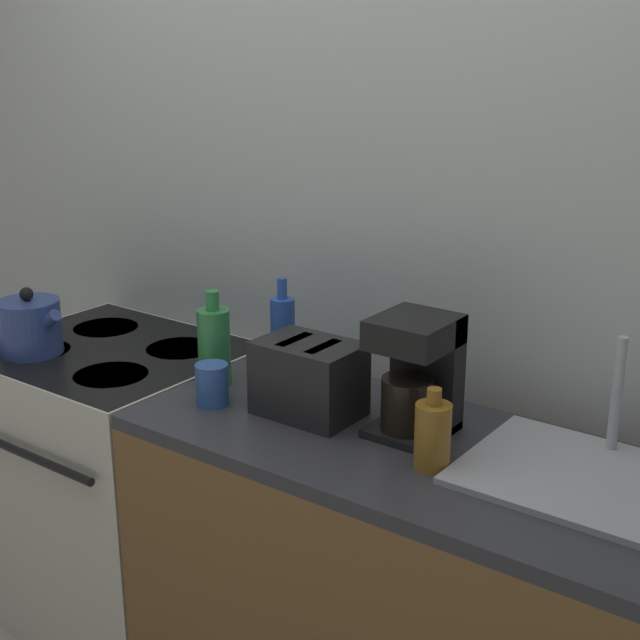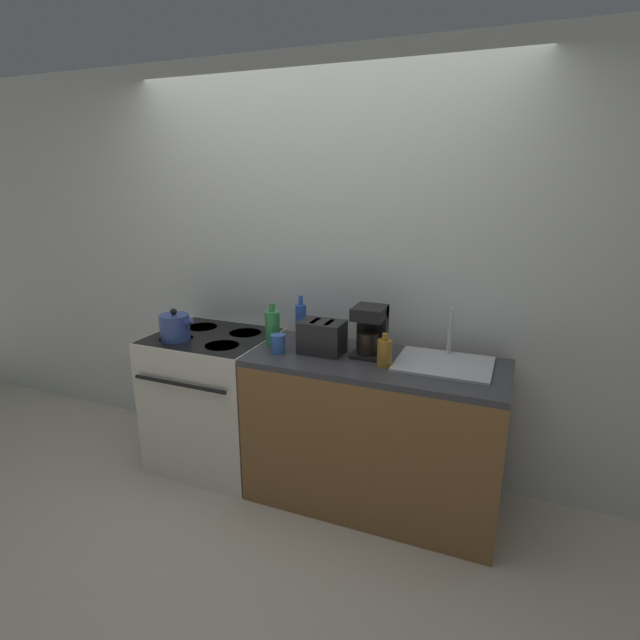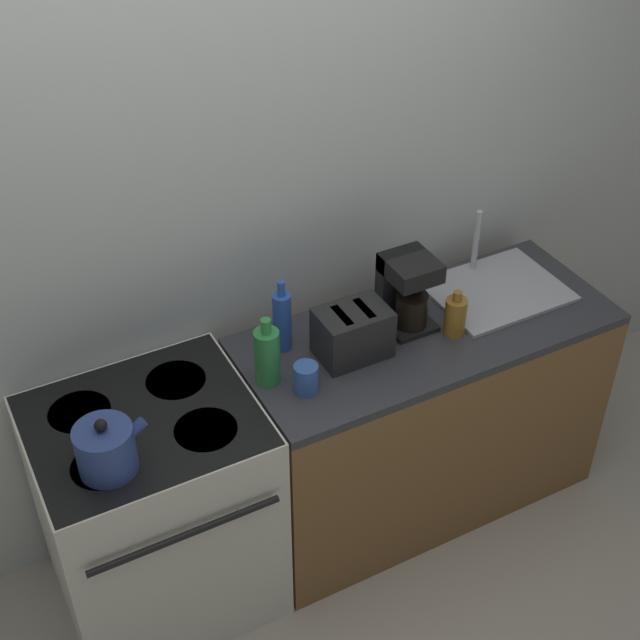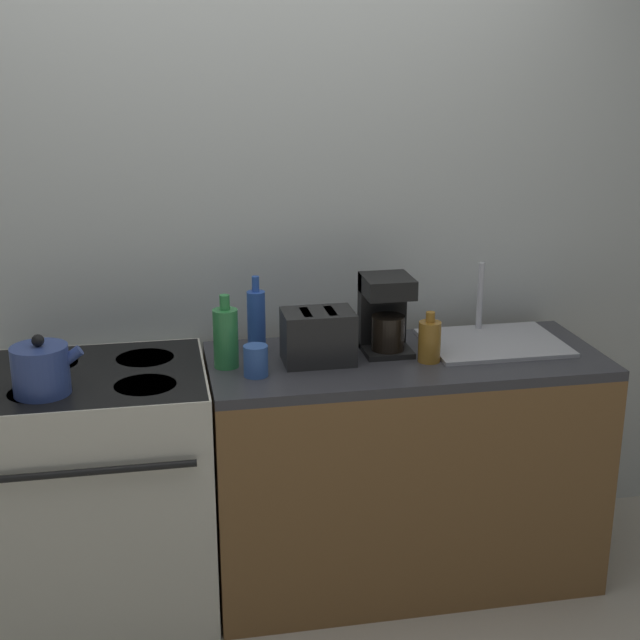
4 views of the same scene
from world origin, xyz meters
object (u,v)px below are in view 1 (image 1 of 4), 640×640
object	(u,v)px
toaster	(309,378)
cup_blue	(212,384)
kettle	(30,326)
bottle_green	(214,345)
stove	(118,479)
coffee_maker	(417,371)
bottle_blue	(283,337)
bottle_amber	(433,434)

from	to	relation	value
toaster	cup_blue	xyz separation A→B (m)	(-0.24, -0.10, -0.04)
kettle	toaster	size ratio (longest dim) A/B	0.92
cup_blue	kettle	bearing A→B (deg)	-177.36
toaster	bottle_green	bearing A→B (deg)	178.14
stove	kettle	size ratio (longest dim) A/B	3.89
coffee_maker	cup_blue	size ratio (longest dim) A/B	2.65
coffee_maker	bottle_green	xyz separation A→B (m)	(-0.59, -0.06, -0.04)
bottle_green	cup_blue	size ratio (longest dim) A/B	2.41
bottle_blue	cup_blue	xyz separation A→B (m)	(-0.03, -0.25, -0.07)
bottle_amber	bottle_blue	xyz separation A→B (m)	(-0.59, 0.22, 0.04)
kettle	bottle_amber	xyz separation A→B (m)	(1.32, 0.06, -0.01)
kettle	bottle_green	distance (m)	0.62
bottle_green	bottle_amber	world-z (taller)	bottle_green
coffee_maker	cup_blue	xyz separation A→B (m)	(-0.50, -0.17, -0.10)
bottle_amber	toaster	bearing A→B (deg)	169.78
toaster	bottle_amber	size ratio (longest dim) A/B	1.37
kettle	cup_blue	xyz separation A→B (m)	(0.70, 0.03, -0.03)
stove	cup_blue	bearing A→B (deg)	-12.73
bottle_green	cup_blue	world-z (taller)	bottle_green
toaster	bottle_green	size ratio (longest dim) A/B	0.96
toaster	cup_blue	world-z (taller)	toaster
toaster	kettle	bearing A→B (deg)	-172.03
stove	bottle_blue	bearing A→B (deg)	12.31
bottle_green	bottle_blue	distance (m)	0.19
coffee_maker	bottle_blue	distance (m)	0.47
kettle	bottle_green	bearing A→B (deg)	13.10
bottle_amber	bottle_blue	distance (m)	0.63
kettle	coffee_maker	xyz separation A→B (m)	(1.20, 0.20, 0.07)
bottle_blue	stove	bearing A→B (deg)	-167.69
bottle_amber	kettle	bearing A→B (deg)	-177.38
kettle	cup_blue	size ratio (longest dim) A/B	2.13
kettle	bottle_blue	bearing A→B (deg)	20.99
bottle_green	toaster	bearing A→B (deg)	-1.86
stove	cup_blue	xyz separation A→B (m)	(0.54, -0.12, 0.49)
bottle_amber	stove	bearing A→B (deg)	175.38
bottle_green	coffee_maker	bearing A→B (deg)	6.09
stove	bottle_green	distance (m)	0.71
stove	bottle_amber	size ratio (longest dim) A/B	4.88
toaster	bottle_green	distance (m)	0.33
stove	cup_blue	size ratio (longest dim) A/B	8.28
stove	kettle	bearing A→B (deg)	-135.02
bottle_blue	cup_blue	bearing A→B (deg)	-97.72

